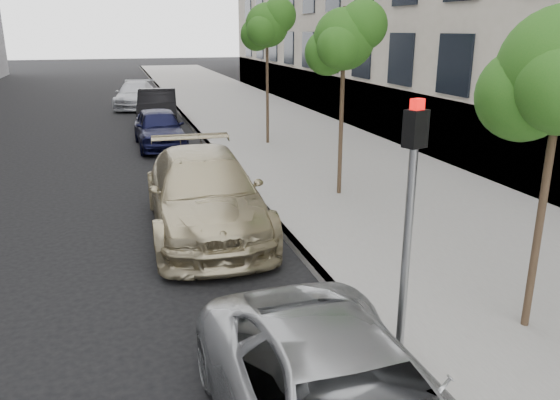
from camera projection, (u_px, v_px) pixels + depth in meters
name	position (u px, v px, depth m)	size (l,w,h in m)	color
sidewalk	(239.00, 108.00, 28.26)	(6.40, 72.00, 0.14)	gray
curb	(178.00, 110.00, 27.40)	(0.15, 72.00, 0.14)	#9E9B93
tree_mid	(345.00, 39.00, 12.25)	(1.72, 1.52, 4.46)	#38281C
tree_far	(268.00, 25.00, 18.09)	(1.76, 1.56, 4.83)	#38281C
signal_pole	(410.00, 200.00, 6.26)	(0.29, 0.25, 3.09)	#939699
suv	(204.00, 193.00, 11.05)	(2.21, 5.44, 1.58)	tan
sedan_blue	(159.00, 128.00, 19.00)	(1.60, 3.97, 1.35)	black
sedan_black	(158.00, 107.00, 23.52)	(1.59, 4.57, 1.51)	black
sedan_rear	(136.00, 95.00, 28.69)	(1.87, 4.60, 1.34)	#B5B7BE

